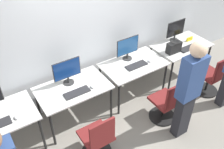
% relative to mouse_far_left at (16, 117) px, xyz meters
% --- Properties ---
extents(ground_plane, '(20.00, 20.00, 0.00)m').
position_rel_mouse_far_left_xyz_m(ground_plane, '(1.60, -0.20, -0.75)').
color(ground_plane, gray).
extents(wall_back, '(12.00, 0.05, 2.80)m').
position_rel_mouse_far_left_xyz_m(wall_back, '(1.60, 0.66, 0.65)').
color(wall_back, silver).
rests_on(wall_back, ground_plane).
extents(mouse_far_left, '(0.06, 0.09, 0.03)m').
position_rel_mouse_far_left_xyz_m(mouse_far_left, '(0.00, 0.00, 0.00)').
color(mouse_far_left, silver).
rests_on(mouse_far_left, desk_far_left).
extents(desk_left, '(1.19, 0.74, 0.73)m').
position_rel_mouse_far_left_xyz_m(desk_left, '(0.97, 0.17, -0.09)').
color(desk_left, silver).
rests_on(desk_left, ground_plane).
extents(monitor_left, '(0.48, 0.19, 0.45)m').
position_rel_mouse_far_left_xyz_m(monitor_left, '(0.97, 0.32, 0.23)').
color(monitor_left, '#2D2D2D').
rests_on(monitor_left, desk_left).
extents(keyboard_left, '(0.42, 0.16, 0.02)m').
position_rel_mouse_far_left_xyz_m(keyboard_left, '(0.97, 0.01, -0.01)').
color(keyboard_left, '#262628').
rests_on(keyboard_left, desk_left).
extents(mouse_left, '(0.06, 0.09, 0.03)m').
position_rel_mouse_far_left_xyz_m(mouse_left, '(1.24, -0.00, 0.00)').
color(mouse_left, silver).
rests_on(mouse_left, desk_left).
extents(office_chair_left, '(0.48, 0.48, 0.88)m').
position_rel_mouse_far_left_xyz_m(office_chair_left, '(0.91, -0.71, -0.39)').
color(office_chair_left, black).
rests_on(office_chair_left, ground_plane).
extents(desk_right, '(1.19, 0.74, 0.73)m').
position_rel_mouse_far_left_xyz_m(desk_right, '(2.23, 0.17, -0.09)').
color(desk_right, silver).
rests_on(desk_right, ground_plane).
extents(monitor_right, '(0.48, 0.19, 0.45)m').
position_rel_mouse_far_left_xyz_m(monitor_right, '(2.23, 0.37, 0.23)').
color(monitor_right, '#2D2D2D').
rests_on(monitor_right, desk_right).
extents(keyboard_right, '(0.42, 0.16, 0.02)m').
position_rel_mouse_far_left_xyz_m(keyboard_right, '(2.23, 0.09, -0.01)').
color(keyboard_right, '#262628').
rests_on(keyboard_right, desk_right).
extents(mouse_right, '(0.06, 0.09, 0.03)m').
position_rel_mouse_far_left_xyz_m(mouse_right, '(2.51, 0.06, 0.00)').
color(mouse_right, silver).
rests_on(mouse_right, desk_right).
extents(office_chair_right, '(0.48, 0.48, 0.88)m').
position_rel_mouse_far_left_xyz_m(office_chair_right, '(2.30, -0.71, -0.39)').
color(office_chair_right, black).
rests_on(office_chair_right, ground_plane).
extents(person_right, '(0.36, 0.23, 1.78)m').
position_rel_mouse_far_left_xyz_m(person_right, '(2.29, -1.07, 0.24)').
color(person_right, '#232328').
rests_on(person_right, ground_plane).
extents(desk_far_right, '(1.19, 0.74, 0.73)m').
position_rel_mouse_far_left_xyz_m(desk_far_right, '(3.48, 0.17, -0.09)').
color(desk_far_right, silver).
rests_on(desk_far_right, ground_plane).
extents(monitor_far_right, '(0.48, 0.19, 0.45)m').
position_rel_mouse_far_left_xyz_m(monitor_far_right, '(3.48, 0.40, 0.23)').
color(monitor_far_right, '#2D2D2D').
rests_on(monitor_far_right, desk_far_right).
extents(keyboard_far_right, '(0.42, 0.16, 0.02)m').
position_rel_mouse_far_left_xyz_m(keyboard_far_right, '(3.48, -0.01, -0.01)').
color(keyboard_far_right, '#262628').
rests_on(keyboard_far_right, desk_far_right).
extents(mouse_far_right, '(0.06, 0.09, 0.03)m').
position_rel_mouse_far_left_xyz_m(mouse_far_right, '(3.77, -0.03, 0.00)').
color(mouse_far_right, silver).
rests_on(mouse_far_right, desk_far_right).
extents(office_chair_far_right, '(0.48, 0.48, 0.88)m').
position_rel_mouse_far_left_xyz_m(office_chair_far_right, '(3.54, -0.65, -0.39)').
color(office_chair_far_right, black).
rests_on(office_chair_far_right, ground_plane).
extents(handbag, '(0.30, 0.18, 0.25)m').
position_rel_mouse_far_left_xyz_m(handbag, '(3.12, 0.06, 0.10)').
color(handbag, black).
rests_on(handbag, desk_far_right).
extents(placard_far_right, '(0.16, 0.03, 0.08)m').
position_rel_mouse_far_left_xyz_m(placard_far_right, '(3.74, 0.21, 0.02)').
color(placard_far_right, yellow).
rests_on(placard_far_right, desk_far_right).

